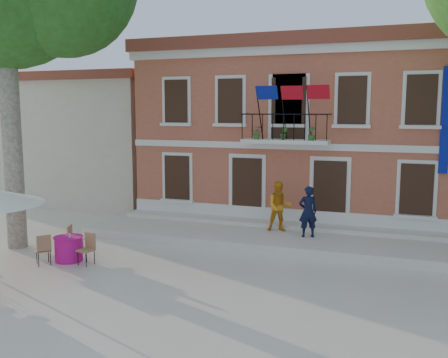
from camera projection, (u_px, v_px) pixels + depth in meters
ground at (172, 273)px, 14.32m from camera, size 90.00×90.00×0.00m
main_building at (307, 129)px, 22.44m from camera, size 13.50×9.59×7.50m
neighbor_west at (101, 136)px, 27.30m from camera, size 9.40×9.40×6.40m
terrace at (277, 238)px, 17.73m from camera, size 14.00×3.40×0.30m
pedestrian_navy at (308, 212)px, 17.13m from camera, size 0.77×0.66×1.77m
pedestrian_orange at (279, 206)px, 17.93m from camera, size 1.07×0.95×1.82m
cafe_table_0 at (69, 247)px, 15.44m from camera, size 1.77×1.84×0.95m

